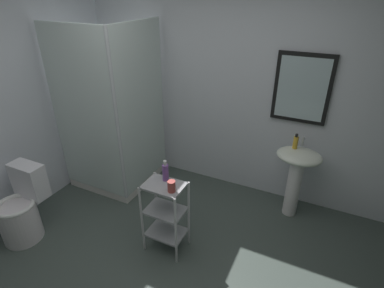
{
  "coord_description": "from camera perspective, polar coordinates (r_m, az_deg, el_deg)",
  "views": [
    {
      "loc": [
        1.08,
        -1.39,
        2.3
      ],
      "look_at": [
        0.03,
        0.77,
        1.04
      ],
      "focal_mm": 28.16,
      "sensor_mm": 36.0,
      "label": 1
    }
  ],
  "objects": [
    {
      "name": "sink_faucet",
      "position": [
        3.36,
        20.25,
        0.46
      ],
      "size": [
        0.03,
        0.03,
        0.1
      ],
      "primitive_type": "cylinder",
      "color": "silver",
      "rests_on": "pedestal_sink"
    },
    {
      "name": "storage_cart",
      "position": [
        2.89,
        -5.07,
        -12.63
      ],
      "size": [
        0.38,
        0.28,
        0.74
      ],
      "color": "silver",
      "rests_on": "ground_plane"
    },
    {
      "name": "conditioner_bottle_purple",
      "position": [
        2.72,
        -5.05,
        -5.28
      ],
      "size": [
        0.06,
        0.06,
        0.2
      ],
      "color": "#8050A2",
      "rests_on": "storage_cart"
    },
    {
      "name": "ground_plane",
      "position": [
        2.9,
        -8.04,
        -25.44
      ],
      "size": [
        4.2,
        4.2,
        0.02
      ],
      "primitive_type": "cube",
      "color": "#434E48"
    },
    {
      "name": "hand_soap_bottle",
      "position": [
        3.27,
        19.02,
        0.34
      ],
      "size": [
        0.05,
        0.05,
        0.16
      ],
      "color": "gold",
      "rests_on": "pedestal_sink"
    },
    {
      "name": "shower_stall",
      "position": [
        3.9,
        -13.86,
        -1.25
      ],
      "size": [
        0.92,
        0.92,
        2.0
      ],
      "color": "white",
      "rests_on": "ground_plane"
    },
    {
      "name": "wall_back",
      "position": [
        3.57,
        7.32,
        10.37
      ],
      "size": [
        4.2,
        0.14,
        2.5
      ],
      "color": "silver",
      "rests_on": "ground_plane"
    },
    {
      "name": "toilet",
      "position": [
        3.52,
        -29.5,
        -10.86
      ],
      "size": [
        0.37,
        0.49,
        0.76
      ],
      "color": "white",
      "rests_on": "ground_plane"
    },
    {
      "name": "rinse_cup",
      "position": [
        2.59,
        -3.91,
        -8.0
      ],
      "size": [
        0.07,
        0.07,
        0.1
      ],
      "primitive_type": "cylinder",
      "color": "#B24742",
      "rests_on": "storage_cart"
    },
    {
      "name": "pedestal_sink",
      "position": [
        3.38,
        19.22,
        -4.61
      ],
      "size": [
        0.46,
        0.37,
        0.81
      ],
      "color": "white",
      "rests_on": "ground_plane"
    }
  ]
}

